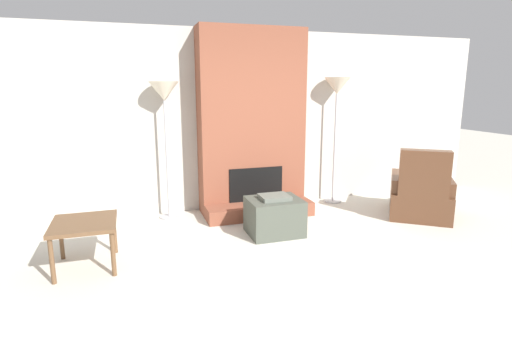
{
  "coord_description": "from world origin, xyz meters",
  "views": [
    {
      "loc": [
        -1.7,
        -2.96,
        1.8
      ],
      "look_at": [
        0.0,
        2.3,
        0.63
      ],
      "focal_mm": 28.0,
      "sensor_mm": 36.0,
      "label": 1
    }
  ],
  "objects": [
    {
      "name": "side_table",
      "position": [
        -2.17,
        1.16,
        0.42
      ],
      "size": [
        0.61,
        0.66,
        0.48
      ],
      "color": "brown",
      "rests_on": "ground_plane"
    },
    {
      "name": "ottoman",
      "position": [
        -0.04,
        1.45,
        0.23
      ],
      "size": [
        0.65,
        0.54,
        0.5
      ],
      "color": "#474C42",
      "rests_on": "ground_plane"
    },
    {
      "name": "floor_lamp_left",
      "position": [
        -1.21,
        2.5,
        1.65
      ],
      "size": [
        0.39,
        0.39,
        1.86
      ],
      "color": "#ADADB2",
      "rests_on": "ground_plane"
    },
    {
      "name": "ground_plane",
      "position": [
        0.0,
        0.0,
        0.0
      ],
      "size": [
        24.0,
        24.0,
        0.0
      ],
      "primitive_type": "plane",
      "color": "beige"
    },
    {
      "name": "floor_lamp_right",
      "position": [
        1.35,
        2.5,
        1.71
      ],
      "size": [
        0.39,
        0.39,
        1.93
      ],
      "color": "#ADADB2",
      "rests_on": "ground_plane"
    },
    {
      "name": "wall_back",
      "position": [
        0.0,
        2.75,
        1.3
      ],
      "size": [
        7.98,
        0.06,
        2.6
      ],
      "primitive_type": "cube",
      "color": "#BCB7AD",
      "rests_on": "ground_plane"
    },
    {
      "name": "armchair",
      "position": [
        2.15,
        1.46,
        0.28
      ],
      "size": [
        1.2,
        1.23,
        0.99
      ],
      "rotation": [
        0.0,
        0.0,
        2.51
      ],
      "color": "brown",
      "rests_on": "ground_plane"
    },
    {
      "name": "fireplace",
      "position": [
        0.0,
        2.49,
        1.22
      ],
      "size": [
        1.51,
        0.79,
        2.6
      ],
      "color": "brown",
      "rests_on": "ground_plane"
    }
  ]
}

